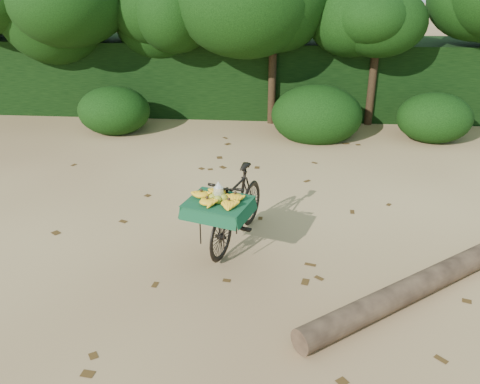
{
  "coord_description": "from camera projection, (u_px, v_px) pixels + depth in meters",
  "views": [
    {
      "loc": [
        0.69,
        -6.49,
        3.65
      ],
      "look_at": [
        0.22,
        -0.65,
        0.91
      ],
      "focal_mm": 38.0,
      "sensor_mm": 36.0,
      "label": 1
    }
  ],
  "objects": [
    {
      "name": "fallen_log",
      "position": [
        429.0,
        281.0,
        6.03
      ],
      "size": [
        3.31,
        2.62,
        0.28
      ],
      "primitive_type": "cylinder",
      "rotation": [
        1.57,
        0.0,
        -0.92
      ],
      "color": "brown",
      "rests_on": "ground"
    },
    {
      "name": "hedge_backdrop",
      "position": [
        253.0,
        76.0,
        12.76
      ],
      "size": [
        26.0,
        1.8,
        1.8
      ],
      "primitive_type": "cube",
      "color": "black",
      "rests_on": "ground"
    },
    {
      "name": "tree_row",
      "position": [
        223.0,
        35.0,
        11.62
      ],
      "size": [
        14.5,
        2.0,
        4.0
      ],
      "primitive_type": null,
      "color": "black",
      "rests_on": "ground"
    },
    {
      "name": "leaf_litter",
      "position": [
        232.0,
        209.0,
        8.04
      ],
      "size": [
        7.0,
        7.3,
        0.01
      ],
      "primitive_type": null,
      "color": "#432C12",
      "rests_on": "ground"
    },
    {
      "name": "vendor_bicycle",
      "position": [
        236.0,
        206.0,
        6.92
      ],
      "size": [
        1.15,
        1.9,
        1.07
      ],
      "rotation": [
        0.0,
        0.0,
        -0.31
      ],
      "color": "black",
      "rests_on": "ground"
    },
    {
      "name": "bush_clumps",
      "position": [
        270.0,
        116.0,
        11.11
      ],
      "size": [
        8.8,
        1.7,
        0.9
      ],
      "primitive_type": null,
      "color": "black",
      "rests_on": "ground"
    },
    {
      "name": "ground",
      "position": [
        228.0,
        229.0,
        7.45
      ],
      "size": [
        80.0,
        80.0,
        0.0
      ],
      "primitive_type": "plane",
      "color": "tan",
      "rests_on": "ground"
    }
  ]
}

